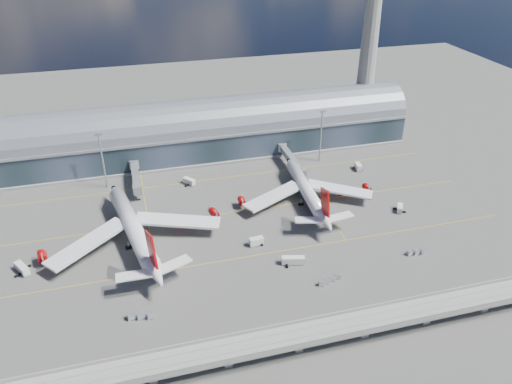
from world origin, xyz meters
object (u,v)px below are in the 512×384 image
object	(u,v)px
service_truck_4	(358,167)
cargo_train_2	(416,252)
service_truck_2	(293,260)
service_truck_5	(189,181)
airliner_left	(134,230)
airliner_right	(307,192)
cargo_train_1	(330,280)
floodlight_mast_right	(321,135)
cargo_train_0	(141,316)
floodlight_mast_left	(103,159)
control_tower	(370,35)
service_truck_1	(256,241)
service_truck_3	(400,208)
service_truck_0	(22,268)

from	to	relation	value
service_truck_4	cargo_train_2	bearing A→B (deg)	-88.44
service_truck_2	service_truck_5	world-z (taller)	service_truck_2
service_truck_4	airliner_left	bearing A→B (deg)	-153.41
airliner_right	cargo_train_2	bearing A→B (deg)	-56.77
service_truck_5	cargo_train_1	bearing A→B (deg)	-103.83
floodlight_mast_right	cargo_train_0	size ratio (longest dim) A/B	3.02
floodlight_mast_left	cargo_train_1	distance (m)	111.08
control_tower	cargo_train_2	size ratio (longest dim) A/B	14.16
service_truck_2	cargo_train_2	xyz separation A→B (m)	(44.04, -6.46, -0.66)
airliner_right	service_truck_1	size ratio (longest dim) A/B	11.08
service_truck_3	cargo_train_1	distance (m)	55.56
control_tower	service_truck_3	distance (m)	96.74
floodlight_mast_left	service_truck_3	size ratio (longest dim) A/B	4.63
airliner_left	cargo_train_0	xyz separation A→B (m)	(-0.95, -39.07, -5.11)
service_truck_0	service_truck_1	xyz separation A→B (m)	(80.45, -5.97, 0.01)
airliner_right	service_truck_4	bearing A→B (deg)	35.91
service_truck_0	service_truck_5	xyz separation A→B (m)	(63.85, 46.22, -0.09)
control_tower	cargo_train_1	xyz separation A→B (m)	(-65.10, -113.37, -50.85)
service_truck_1	floodlight_mast_right	bearing A→B (deg)	-45.07
control_tower	service_truck_2	distance (m)	134.79
service_truck_3	service_truck_4	world-z (taller)	service_truck_4
service_truck_4	cargo_train_1	bearing A→B (deg)	-112.58
service_truck_2	cargo_train_1	size ratio (longest dim) A/B	0.90
service_truck_3	cargo_train_1	bearing A→B (deg)	-111.69
cargo_train_1	cargo_train_2	xyz separation A→B (m)	(35.41, 5.84, 0.04)
cargo_train_0	airliner_right	bearing A→B (deg)	-64.87
service_truck_2	service_truck_5	size ratio (longest dim) A/B	1.40
airliner_left	floodlight_mast_right	bearing A→B (deg)	16.76
control_tower	floodlight_mast_right	size ratio (longest dim) A/B	4.01
service_truck_4	cargo_train_0	xyz separation A→B (m)	(-105.37, -71.91, -0.51)
floodlight_mast_right	cargo_train_2	size ratio (longest dim) A/B	3.53
service_truck_2	service_truck_3	size ratio (longest dim) A/B	1.48
service_truck_1	cargo_train_1	distance (m)	31.89
airliner_left	cargo_train_2	distance (m)	101.28
service_truck_5	cargo_train_2	world-z (taller)	service_truck_5
airliner_right	service_truck_3	distance (m)	38.14
floodlight_mast_right	airliner_left	bearing A→B (deg)	-152.63
control_tower	service_truck_5	distance (m)	116.85
service_truck_3	cargo_train_1	world-z (taller)	service_truck_3
floodlight_mast_right	airliner_right	distance (m)	41.32
floodlight_mast_left	floodlight_mast_right	distance (m)	100.00
service_truck_1	service_truck_3	xyz separation A→B (m)	(62.30, 7.01, -0.22)
floodlight_mast_right	airliner_left	size ratio (longest dim) A/B	0.37
control_tower	service_truck_0	world-z (taller)	control_tower
floodlight_mast_right	service_truck_2	size ratio (longest dim) A/B	3.12
cargo_train_1	cargo_train_0	bearing A→B (deg)	106.53
service_truck_5	floodlight_mast_right	bearing A→B (deg)	-31.52
service_truck_5	cargo_train_2	size ratio (longest dim) A/B	0.81
service_truck_5	cargo_train_0	distance (m)	83.46
control_tower	airliner_left	size ratio (longest dim) A/B	1.48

